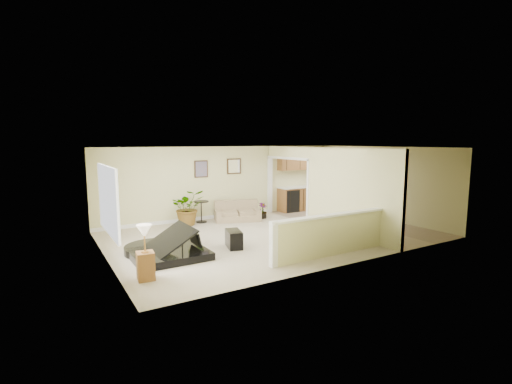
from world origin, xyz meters
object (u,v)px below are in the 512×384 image
palm_plant (188,208)px  piano (165,229)px  loveseat (237,211)px  accent_table (201,209)px  piano_bench (234,239)px  small_plant (262,212)px  lamp_stand (145,257)px

palm_plant → piano: bearing=-119.7°
palm_plant → loveseat: bearing=-4.8°
loveseat → accent_table: loveseat is taller
piano_bench → small_plant: (2.51, 2.68, 0.01)m
piano → loveseat: bearing=38.9°
palm_plant → small_plant: 2.64m
loveseat → lamp_stand: size_ratio=1.63×
small_plant → piano_bench: bearing=-133.2°
piano_bench → loveseat: bearing=60.9°
loveseat → lamp_stand: 5.71m
piano → lamp_stand: bearing=-122.2°
small_plant → palm_plant: bearing=172.5°
accent_table → piano_bench: bearing=-97.7°
small_plant → lamp_stand: (-5.01, -3.77, 0.23)m
palm_plant → lamp_stand: palm_plant is taller
piano → accent_table: (2.14, 3.00, -0.20)m
loveseat → lamp_stand: bearing=-116.6°
palm_plant → small_plant: bearing=-7.5°
accent_table → small_plant: 2.15m
piano → loveseat: piano is taller
palm_plant → lamp_stand: 4.77m
small_plant → lamp_stand: lamp_stand is taller
piano_bench → palm_plant: 3.04m
piano → piano_bench: piano is taller
palm_plant → lamp_stand: size_ratio=1.07×
loveseat → small_plant: loveseat is taller
piano_bench → small_plant: small_plant is taller
palm_plant → small_plant: size_ratio=2.14×
loveseat → palm_plant: bearing=-165.5°
piano → piano_bench: 1.78m
palm_plant → piano_bench: bearing=-88.4°
accent_table → small_plant: accent_table is taller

